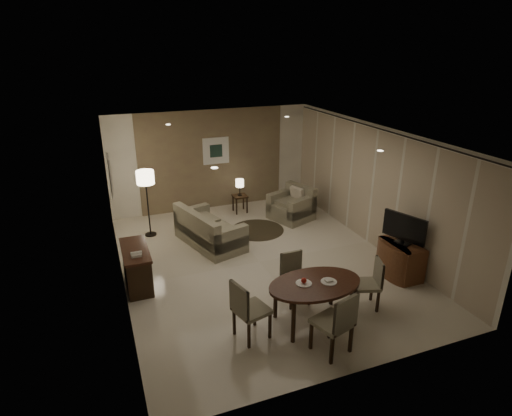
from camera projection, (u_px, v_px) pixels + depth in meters
name	position (u px, v px, depth m)	size (l,w,h in m)	color
room_shell	(253.00, 196.00, 8.89)	(5.50, 7.00, 2.70)	beige
taupe_accent	(212.00, 160.00, 11.57)	(3.96, 0.03, 2.70)	olive
curtain_wall	(372.00, 188.00, 9.45)	(0.08, 6.70, 2.58)	beige
curtain_rod	(378.00, 128.00, 8.97)	(0.03, 0.03, 6.80)	black
art_back_frame	(216.00, 151.00, 11.49)	(0.72, 0.03, 0.72)	silver
art_back_canvas	(216.00, 151.00, 11.47)	(0.34, 0.01, 0.34)	#1C3329
art_left_frame	(110.00, 176.00, 8.49)	(0.03, 0.60, 0.80)	silver
art_left_canvas	(111.00, 176.00, 8.49)	(0.01, 0.46, 0.64)	gray
downlight_nl	(214.00, 168.00, 6.02)	(0.10, 0.10, 0.01)	white
downlight_nr	(380.00, 151.00, 6.96)	(0.10, 0.10, 0.01)	white
downlight_fl	(168.00, 125.00, 9.15)	(0.10, 0.10, 0.01)	white
downlight_fr	(287.00, 117.00, 10.08)	(0.10, 0.10, 0.01)	white
console_desk	(137.00, 267.00, 8.06)	(0.48, 1.20, 0.75)	#3F2414
telephone	(136.00, 254.00, 7.64)	(0.20, 0.14, 0.09)	white
tv_cabinet	(401.00, 259.00, 8.40)	(0.48, 0.90, 0.70)	brown
flat_tv	(404.00, 228.00, 8.15)	(0.06, 0.88, 0.60)	black
dining_table	(314.00, 303.00, 6.98)	(1.56, 0.98, 0.73)	#3F2414
chair_near	(332.00, 321.00, 6.27)	(0.50, 0.50, 1.03)	gray
chair_far	(296.00, 280.00, 7.49)	(0.43, 0.43, 0.90)	gray
chair_left	(252.00, 309.00, 6.58)	(0.48, 0.48, 1.00)	gray
chair_right	(366.00, 284.00, 7.36)	(0.43, 0.43, 0.90)	gray
plate_a	(304.00, 283.00, 6.83)	(0.26, 0.26, 0.02)	white
plate_b	(329.00, 282.00, 6.87)	(0.26, 0.26, 0.02)	white
fruit_apple	(304.00, 280.00, 6.81)	(0.09, 0.09, 0.09)	#A61C13
napkin	(329.00, 280.00, 6.86)	(0.12, 0.08, 0.03)	white
round_rug	(257.00, 230.00, 10.55)	(1.30, 1.30, 0.01)	#3A3020
sofa	(210.00, 227.00, 9.69)	(0.89, 1.78, 0.84)	gray
armchair	(291.00, 204.00, 11.06)	(0.96, 0.91, 0.85)	gray
side_table	(240.00, 204.00, 11.59)	(0.37, 0.37, 0.47)	black
table_lamp	(240.00, 187.00, 11.42)	(0.22, 0.22, 0.50)	#FFEAC1
floor_lamp	(148.00, 204.00, 10.00)	(0.41, 0.41, 1.60)	#FFE5B7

